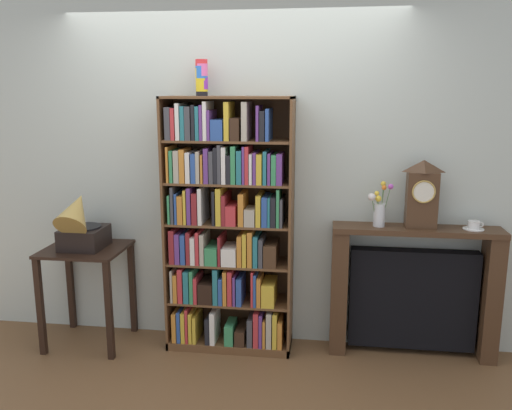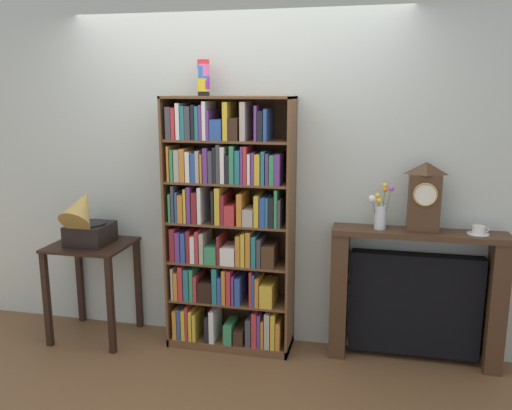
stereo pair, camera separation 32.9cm
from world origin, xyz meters
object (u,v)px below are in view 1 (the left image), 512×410
Objects in this scene: bookshelf at (226,231)px; teacup_with_saucer at (474,226)px; fireplace_mantel at (413,292)px; mantel_clock at (422,194)px; side_table_left at (87,271)px; flower_vase at (379,209)px; cup_stack at (202,78)px; gramophone at (80,224)px.

teacup_with_saucer is (1.76, 0.06, 0.09)m from bookshelf.
bookshelf is at bearing -176.78° from fireplace_mantel.
side_table_left is at bearing -176.71° from mantel_clock.
flower_vase is at bearing 3.65° from side_table_left.
cup_stack is 0.51× the size of gramophone.
gramophone is at bearing -175.46° from mantel_clock.
fireplace_mantel is 8.30× the size of teacup_with_saucer.
flower_vase is (-0.28, -0.03, 0.63)m from fireplace_mantel.
bookshelf is 3.91× the size of mantel_clock.
gramophone is (-0.90, -0.20, -1.05)m from cup_stack.
cup_stack is at bearing 12.51° from gramophone.
flower_vase is at bearing -0.28° from cup_stack.
cup_stack is 1.76× the size of teacup_with_saucer.
cup_stack is 2.19m from fireplace_mantel.
side_table_left is 1.59× the size of mantel_clock.
mantel_clock is (0.02, -0.02, 0.74)m from fireplace_mantel.
cup_stack reaches higher than teacup_with_saucer.
side_table_left is at bearing -170.82° from cup_stack.
teacup_with_saucer is at bearing -3.22° from fireplace_mantel.
mantel_clock reaches higher than fireplace_mantel.
mantel_clock is at bearing -179.65° from teacup_with_saucer.
mantel_clock is at bearing -55.34° from fireplace_mantel.
gramophone is at bearing -176.00° from teacup_with_saucer.
mantel_clock is (1.40, 0.05, 0.30)m from bookshelf.
bookshelf reaches higher than mantel_clock.
teacup_with_saucer is at bearing 2.91° from side_table_left.
teacup_with_saucer is (0.38, -0.02, 0.52)m from fireplace_mantel.
fireplace_mantel is 2.47× the size of mantel_clock.
teacup_with_saucer is at bearing 1.83° from bookshelf.
mantel_clock is at bearing 0.58° from flower_vase.
cup_stack is 0.21× the size of fireplace_mantel.
bookshelf is 3.84× the size of gramophone.
cup_stack is 1.76m from mantel_clock.
mantel_clock is (1.57, -0.00, -0.80)m from cup_stack.
fireplace_mantel is 3.72× the size of flower_vase.
teacup_with_saucer is at bearing 0.46° from flower_vase.
fireplace_mantel is (1.38, 0.08, -0.44)m from bookshelf.
bookshelf reaches higher than fireplace_mantel.
side_table_left is (-1.07, -0.09, -0.33)m from bookshelf.
gramophone is at bearing -174.88° from fireplace_mantel.
bookshelf is 1.43m from mantel_clock.
flower_vase is at bearing -179.42° from mantel_clock.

